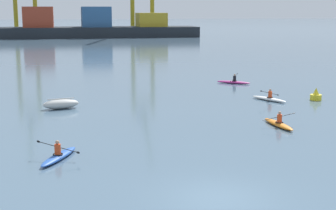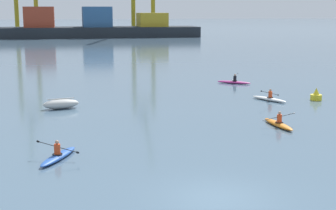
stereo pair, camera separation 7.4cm
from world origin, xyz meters
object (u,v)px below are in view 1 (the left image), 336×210
Objects in this scene: kayak_magenta at (234,82)px; kayak_white at (269,98)px; kayak_orange at (279,124)px; capsized_dinghy at (61,104)px; kayak_blue at (59,156)px; container_barge at (94,27)px; channel_buoy at (316,96)px.

kayak_magenta is 9.52m from kayak_white.
kayak_orange is 1.04× the size of kayak_white.
kayak_magenta is (16.52, 9.49, -0.18)m from capsized_dinghy.
kayak_blue and kayak_magenta have the same top height.
container_barge reaches higher than kayak_magenta.
kayak_white is (-0.38, -9.51, 0.00)m from kayak_magenta.
kayak_orange and kayak_magenta have the same top height.
kayak_magenta is at bearing 87.73° from kayak_white.
capsized_dinghy is 12.77m from kayak_blue.
capsized_dinghy is 2.78× the size of channel_buoy.
channel_buoy reaches higher than kayak_white.
kayak_orange is 18.30m from kayak_magenta.
container_barge is at bearing 96.42° from channel_buoy.
channel_buoy is (11.15, -99.14, -2.29)m from container_barge.
kayak_blue is at bearing -141.89° from kayak_white.
container_barge is 111.72m from kayak_blue.
capsized_dinghy is at bearing 89.54° from kayak_blue.
kayak_magenta is at bearing -85.00° from container_barge.
container_barge is 89.46m from kayak_magenta.
channel_buoy is 3.78m from kayak_white.
kayak_blue is (-19.98, -12.20, -0.19)m from channel_buoy.
container_barge is 98.98m from capsized_dinghy.
container_barge is 98.91m from kayak_white.
kayak_blue is 20.65m from kayak_white.
capsized_dinghy is 0.84× the size of kayak_blue.
channel_buoy reaches higher than kayak_blue.
container_barge reaches higher than channel_buoy.
kayak_orange is at bearing -32.90° from capsized_dinghy.
capsized_dinghy is 16.14m from kayak_white.
capsized_dinghy is 19.89m from channel_buoy.
capsized_dinghy is 0.81× the size of kayak_orange.
container_barge reaches higher than kayak_orange.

